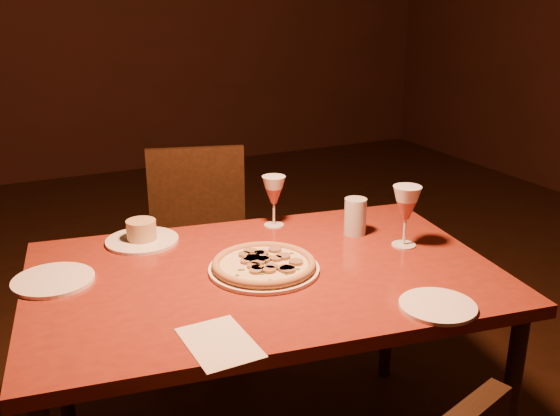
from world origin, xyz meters
name	(u,v)px	position (x,y,z in m)	size (l,w,h in m)	color
floor	(300,397)	(0.00, 0.00, 0.00)	(7.00, 7.00, 0.00)	black
dining_table	(264,290)	(-0.28, -0.29, 0.65)	(1.43, 1.03, 0.71)	maroon
chair_far	(200,240)	(-0.20, 0.55, 0.48)	(0.51, 0.51, 0.85)	black
pizza_plate	(264,265)	(-0.28, -0.30, 0.73)	(0.32, 0.32, 0.03)	white
ramekin_saucer	(142,235)	(-0.54, 0.07, 0.73)	(0.23, 0.23, 0.07)	white
wine_glass_far	(274,201)	(-0.10, 0.03, 0.80)	(0.08, 0.08, 0.18)	#A24C43
wine_glass_right	(406,216)	(0.20, -0.31, 0.81)	(0.09, 0.09, 0.20)	#A24C43
water_tumbler	(355,216)	(0.11, -0.16, 0.77)	(0.07, 0.07, 0.12)	silver
side_plate_left	(53,280)	(-0.83, -0.11, 0.71)	(0.22, 0.22, 0.01)	white
side_plate_near	(438,306)	(0.03, -0.69, 0.71)	(0.20, 0.20, 0.01)	white
menu_card	(219,343)	(-0.53, -0.61, 0.71)	(0.14, 0.21, 0.00)	silver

